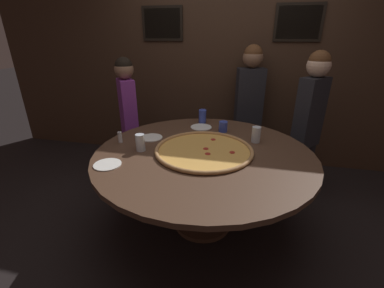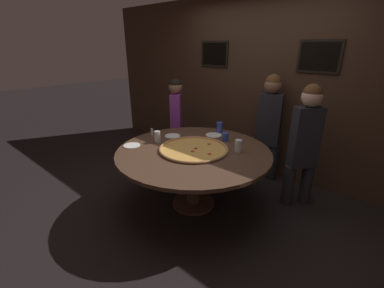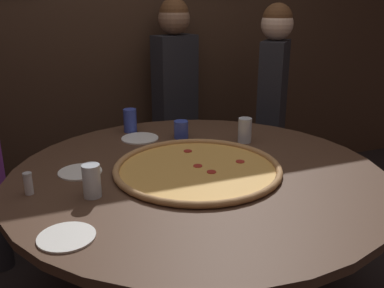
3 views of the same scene
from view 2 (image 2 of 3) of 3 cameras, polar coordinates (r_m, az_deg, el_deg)
name	(u,v)px [view 2 (image 2 of 3)]	position (r m, az deg, el deg)	size (l,w,h in m)	color
ground_plane	(193,204)	(3.35, 0.32, -13.12)	(24.00, 24.00, 0.00)	black
back_wall	(258,86)	(4.07, 14.52, 12.28)	(6.40, 0.08, 2.60)	#3D281C
dining_table	(194,158)	(3.04, 0.35, -3.23)	(1.80, 1.80, 0.74)	#4C3323
giant_pizza	(193,149)	(2.99, 0.32, -1.08)	(0.81, 0.81, 0.03)	#E5A84C
drink_cup_near_left	(225,137)	(3.29, 7.39, 1.60)	(0.08, 0.08, 0.10)	#384CB7
drink_cup_far_right	(220,127)	(3.60, 6.17, 3.69)	(0.08, 0.08, 0.14)	#384CB7
drink_cup_near_right	(157,137)	(3.24, -7.68, 1.64)	(0.08, 0.08, 0.14)	silver
drink_cup_by_shaker	(238,146)	(2.97, 10.24, -0.37)	(0.08, 0.08, 0.14)	silver
white_plate_far_back	(214,135)	(3.49, 4.83, 1.99)	(0.22, 0.22, 0.01)	white
white_plate_near_front	(132,145)	(3.20, -13.24, -0.31)	(0.20, 0.20, 0.01)	white
white_plate_right_side	(173,136)	(3.46, -4.34, 1.82)	(0.21, 0.21, 0.01)	white
condiment_shaker	(152,132)	(3.50, -8.87, 2.67)	(0.04, 0.04, 0.10)	silver
diner_centre_back	(176,117)	(4.19, -3.56, 6.04)	(0.31, 0.36, 1.41)	#232328
diner_side_left	(305,140)	(3.27, 23.77, 0.81)	(0.35, 0.37, 1.49)	#232328
diner_far_right	(269,122)	(3.80, 16.72, 4.72)	(0.40, 0.24, 1.53)	#232328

